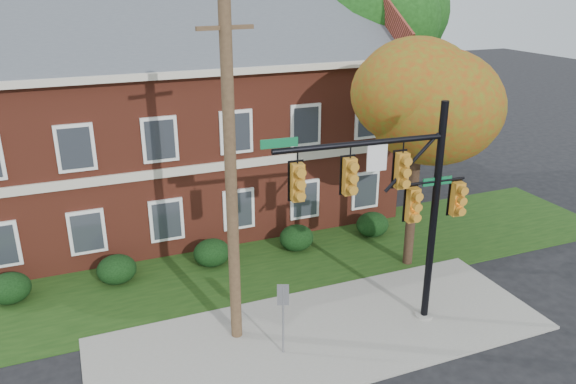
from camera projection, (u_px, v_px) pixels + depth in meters
name	position (u px, v px, depth m)	size (l,w,h in m)	color
ground	(338.00, 354.00, 16.41)	(120.00, 120.00, 0.00)	black
sidewalk	(323.00, 334.00, 17.26)	(14.00, 5.00, 0.08)	gray
grass_strip	(268.00, 263.00, 21.60)	(30.00, 6.00, 0.04)	#193811
apartment_building	(176.00, 109.00, 24.30)	(18.80, 8.80, 9.74)	maroon
hedge_far_left	(9.00, 288.00, 18.87)	(1.40, 1.26, 1.05)	black
hedge_left	(117.00, 269.00, 20.10)	(1.40, 1.26, 1.05)	black
hedge_center	(212.00, 253.00, 21.33)	(1.40, 1.26, 1.05)	black
hedge_right	(296.00, 238.00, 22.56)	(1.40, 1.26, 1.05)	black
hedge_far_right	(372.00, 224.00, 23.79)	(1.40, 1.26, 1.05)	black
tree_near_right	(429.00, 91.00, 19.23)	(4.50, 4.25, 8.58)	black
tree_right_rear	(394.00, 25.00, 27.91)	(6.30, 5.95, 10.62)	black
tree_far_rear	(166.00, 8.00, 30.20)	(6.84, 6.46, 11.52)	black
traffic_signal	(398.00, 196.00, 16.19)	(6.35, 0.73, 7.09)	gray
utility_pole	(231.00, 183.00, 15.40)	(1.54, 0.37, 9.90)	#453120
sign_post	(283.00, 308.00, 15.83)	(0.33, 0.17, 2.32)	slate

